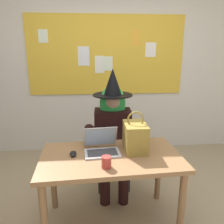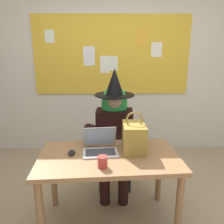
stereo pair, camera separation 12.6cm
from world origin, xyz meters
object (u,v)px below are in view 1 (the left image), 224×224
(chair_at_desk, at_px, (112,145))
(person_costumed, at_px, (113,126))
(coffee_mug, at_px, (106,162))
(laptop, at_px, (102,147))
(handbag, at_px, (135,137))
(computer_mouse, at_px, (73,154))
(desk_main, at_px, (111,165))

(chair_at_desk, height_order, person_costumed, person_costumed)
(chair_at_desk, height_order, coffee_mug, chair_at_desk)
(chair_at_desk, distance_m, laptop, 0.70)
(chair_at_desk, distance_m, handbag, 0.73)
(chair_at_desk, xyz_separation_m, laptop, (-0.15, -0.63, 0.26))
(laptop, bearing_deg, computer_mouse, -171.91)
(desk_main, distance_m, handbag, 0.34)
(computer_mouse, bearing_deg, coffee_mug, -44.89)
(computer_mouse, xyz_separation_m, coffee_mug, (0.29, -0.24, 0.03))
(chair_at_desk, bearing_deg, computer_mouse, -31.68)
(handbag, bearing_deg, coffee_mug, -132.72)
(computer_mouse, bearing_deg, laptop, 8.29)
(laptop, distance_m, handbag, 0.33)
(person_costumed, height_order, computer_mouse, person_costumed)
(handbag, bearing_deg, computer_mouse, -172.94)
(chair_at_desk, xyz_separation_m, computer_mouse, (-0.41, -0.69, 0.23))
(desk_main, bearing_deg, coffee_mug, -103.80)
(laptop, xyz_separation_m, computer_mouse, (-0.26, -0.06, -0.03))
(chair_at_desk, bearing_deg, desk_main, -6.58)
(desk_main, distance_m, coffee_mug, 0.26)
(person_costumed, bearing_deg, chair_at_desk, -178.20)
(desk_main, xyz_separation_m, laptop, (-0.08, 0.09, 0.15))
(person_costumed, height_order, coffee_mug, person_costumed)
(laptop, xyz_separation_m, handbag, (0.32, 0.01, 0.09))
(chair_at_desk, height_order, computer_mouse, chair_at_desk)
(chair_at_desk, relative_size, computer_mouse, 8.59)
(person_costumed, relative_size, computer_mouse, 13.82)
(person_costumed, xyz_separation_m, handbag, (0.17, -0.50, 0.06))
(desk_main, relative_size, computer_mouse, 12.40)
(laptop, bearing_deg, person_costumed, 68.34)
(handbag, bearing_deg, person_costumed, 108.49)
(handbag, distance_m, coffee_mug, 0.43)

